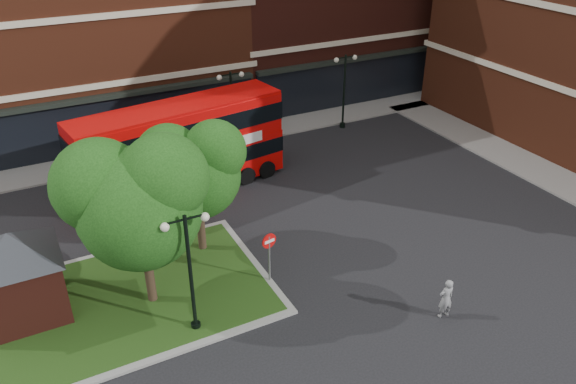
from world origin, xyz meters
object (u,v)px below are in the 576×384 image
bus (181,143)px  woman (446,298)px  car_white (241,127)px  car_silver (101,160)px

bus → woman: bearing=-77.3°
woman → car_white: bearing=-84.7°
bus → woman: (5.65, -14.29, -1.95)m
car_white → bus: bearing=126.1°
bus → car_white: size_ratio=2.45×
bus → car_silver: (-3.54, 4.38, -2.07)m
bus → car_white: (5.55, 5.21, -2.04)m
bus → car_silver: size_ratio=2.64×
bus → car_silver: 6.00m
woman → car_white: (-0.10, 19.50, -0.09)m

